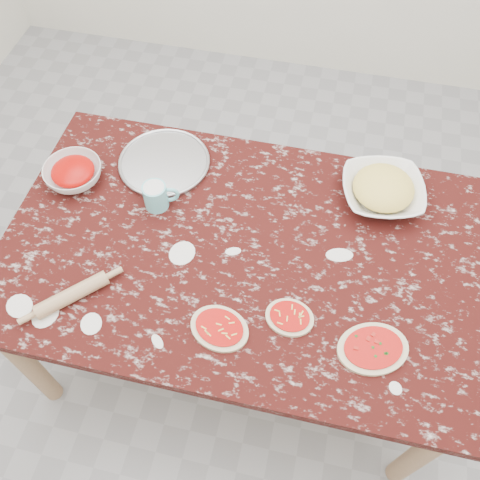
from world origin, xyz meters
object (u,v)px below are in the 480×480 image
Objects in this scene: pizza_tray at (164,163)px; sauce_bowl at (74,174)px; flour_mug at (157,196)px; rolling_pin at (72,295)px; worktable at (240,261)px; cheese_bowl at (382,191)px.

sauce_bowl reaches higher than pizza_tray.
flour_mug is 0.52× the size of rolling_pin.
cheese_bowl reaches higher than worktable.
pizza_tray is at bearing 101.22° from flour_mug.
pizza_tray is 1.17× the size of cheese_bowl.
worktable is 0.48m from pizza_tray.
sauce_bowl is at bearing 166.25° from worktable.
rolling_pin is (-0.11, -0.60, 0.02)m from pizza_tray.
pizza_tray is 1.60× the size of sauce_bowl.
worktable is 5.60× the size of cheese_bowl.
flour_mug is (-0.32, 0.12, 0.13)m from worktable.
flour_mug is at bearing 70.71° from rolling_pin.
cheese_bowl is (1.10, 0.16, 0.00)m from sauce_bowl.
sauce_bowl is (-0.65, 0.16, 0.12)m from worktable.
worktable is 4.80× the size of pizza_tray.
sauce_bowl is 0.89× the size of rolling_pin.
flour_mug reaches higher than cheese_bowl.
pizza_tray is at bearing 26.16° from sauce_bowl.
worktable is at bearing -19.68° from flour_mug.
rolling_pin is at bearing -67.84° from sauce_bowl.
cheese_bowl is (0.44, 0.32, 0.12)m from worktable.
pizza_tray is 0.80m from cheese_bowl.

